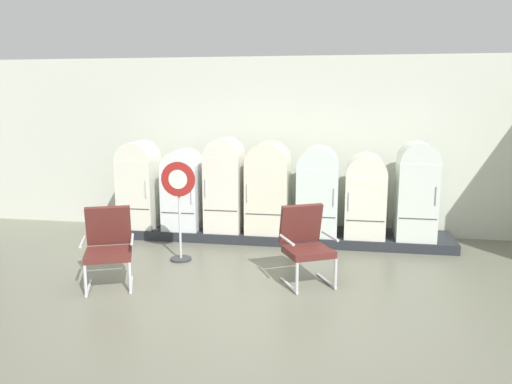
# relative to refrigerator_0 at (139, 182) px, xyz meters

# --- Properties ---
(ground) EXTENTS (12.00, 10.00, 0.05)m
(ground) POSITION_rel_refrigerator_0_xyz_m (2.35, -2.90, -0.99)
(ground) COLOR #6B6B5A
(back_wall) EXTENTS (11.76, 0.12, 3.13)m
(back_wall) POSITION_rel_refrigerator_0_xyz_m (2.35, 0.76, 0.62)
(back_wall) COLOR silver
(back_wall) RESTS_ON ground
(display_plinth) EXTENTS (6.04, 0.95, 0.16)m
(display_plinth) POSITION_rel_refrigerator_0_xyz_m (2.35, 0.12, -0.88)
(display_plinth) COLOR #262A2F
(display_plinth) RESTS_ON ground
(refrigerator_0) EXTENTS (0.63, 0.65, 1.52)m
(refrigerator_0) POSITION_rel_refrigerator_0_xyz_m (0.00, 0.00, 0.00)
(refrigerator_0) COLOR silver
(refrigerator_0) RESTS_ON display_plinth
(refrigerator_1) EXTENTS (0.63, 0.67, 1.38)m
(refrigerator_1) POSITION_rel_refrigerator_0_xyz_m (0.80, 0.01, -0.07)
(refrigerator_1) COLOR white
(refrigerator_1) RESTS_ON display_plinth
(refrigerator_2) EXTENTS (0.61, 0.64, 1.60)m
(refrigerator_2) POSITION_rel_refrigerator_0_xyz_m (1.54, -0.01, 0.05)
(refrigerator_2) COLOR silver
(refrigerator_2) RESTS_ON display_plinth
(refrigerator_3) EXTENTS (0.71, 0.71, 1.53)m
(refrigerator_3) POSITION_rel_refrigerator_0_xyz_m (2.30, 0.03, 0.00)
(refrigerator_3) COLOR silver
(refrigerator_3) RESTS_ON display_plinth
(refrigerator_4) EXTENTS (0.67, 0.63, 1.48)m
(refrigerator_4) POSITION_rel_refrigerator_0_xyz_m (3.13, -0.01, -0.02)
(refrigerator_4) COLOR silver
(refrigerator_4) RESTS_ON display_plinth
(refrigerator_5) EXTENTS (0.65, 0.66, 1.37)m
(refrigerator_5) POSITION_rel_refrigerator_0_xyz_m (3.91, 0.01, -0.08)
(refrigerator_5) COLOR silver
(refrigerator_5) RESTS_ON display_plinth
(refrigerator_6) EXTENTS (0.62, 0.72, 1.57)m
(refrigerator_6) POSITION_rel_refrigerator_0_xyz_m (4.71, 0.03, 0.03)
(refrigerator_6) COLOR silver
(refrigerator_6) RESTS_ON display_plinth
(armchair_left) EXTENTS (0.79, 0.81, 1.03)m
(armchair_left) POSITION_rel_refrigerator_0_xyz_m (0.57, -2.42, -0.40)
(armchair_left) COLOR silver
(armchair_left) RESTS_ON ground
(armchair_right) EXTENTS (0.81, 0.84, 1.03)m
(armchair_right) POSITION_rel_refrigerator_0_xyz_m (3.07, -1.87, -0.40)
(armchair_right) COLOR silver
(armchair_right) RESTS_ON ground
(sign_stand) EXTENTS (0.52, 0.32, 1.50)m
(sign_stand) POSITION_rel_refrigerator_0_xyz_m (1.15, -1.27, -0.18)
(sign_stand) COLOR #2D2D30
(sign_stand) RESTS_ON ground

